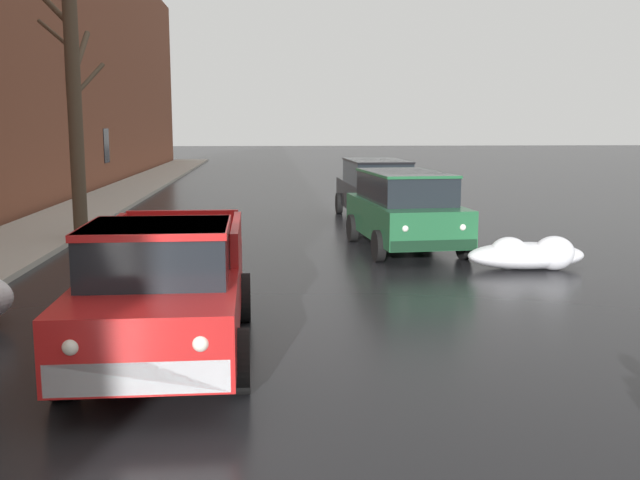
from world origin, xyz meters
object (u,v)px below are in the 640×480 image
(bare_tree_mid_block, at_px, (72,81))
(suv_green_parked_kerbside_close, at_px, (405,207))
(suv_black_parked_kerbside_mid, at_px, (376,187))
(pickup_truck_red_approaching_near_lane, at_px, (165,288))

(bare_tree_mid_block, bearing_deg, suv_green_parked_kerbside_close, -12.57)
(bare_tree_mid_block, height_order, suv_black_parked_kerbside_mid, bare_tree_mid_block)
(suv_black_parked_kerbside_mid, bearing_deg, bare_tree_mid_block, -153.76)
(bare_tree_mid_block, xyz_separation_m, pickup_truck_red_approaching_near_lane, (3.40, -9.40, -3.05))
(pickup_truck_red_approaching_near_lane, bearing_deg, suv_green_parked_kerbside_close, 59.83)
(bare_tree_mid_block, xyz_separation_m, suv_black_parked_kerbside_mid, (8.04, 3.96, -2.94))
(bare_tree_mid_block, relative_size, suv_green_parked_kerbside_close, 1.62)
(bare_tree_mid_block, bearing_deg, suv_black_parked_kerbside_mid, 26.24)
(bare_tree_mid_block, distance_m, pickup_truck_red_approaching_near_lane, 10.45)
(suv_green_parked_kerbside_close, bearing_deg, pickup_truck_red_approaching_near_lane, -120.17)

